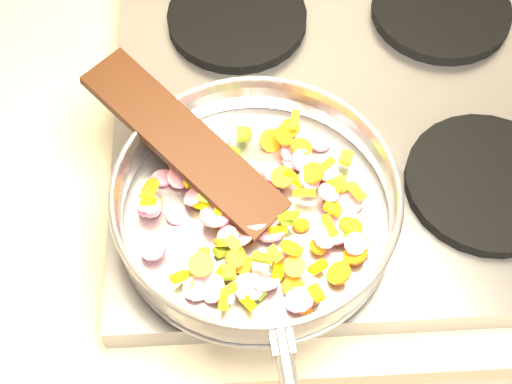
{
  "coord_description": "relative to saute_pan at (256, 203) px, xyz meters",
  "views": [
    {
      "loc": [
        -0.85,
        1.1,
        1.65
      ],
      "look_at": [
        -0.83,
        1.49,
        1.01
      ],
      "focal_mm": 50.0,
      "sensor_mm": 36.0,
      "label": 1
    }
  ],
  "objects": [
    {
      "name": "grate_br",
      "position": [
        0.27,
        0.32,
        -0.04
      ],
      "size": [
        0.19,
        0.19,
        0.02
      ],
      "primitive_type": "cylinder",
      "color": "black",
      "rests_on": "cooktop"
    },
    {
      "name": "vegetable_heap",
      "position": [
        0.01,
        -0.0,
        -0.01
      ],
      "size": [
        0.26,
        0.25,
        0.05
      ],
      "color": "#CD1455",
      "rests_on": "saute_pan"
    },
    {
      "name": "grate_fl",
      "position": [
        -0.01,
        0.04,
        -0.04
      ],
      "size": [
        0.19,
        0.19,
        0.02
      ],
      "primitive_type": "cylinder",
      "color": "black",
      "rests_on": "cooktop"
    },
    {
      "name": "grate_bl",
      "position": [
        -0.01,
        0.32,
        -0.04
      ],
      "size": [
        0.19,
        0.19,
        0.02
      ],
      "primitive_type": "cylinder",
      "color": "black",
      "rests_on": "cooktop"
    },
    {
      "name": "saute_pan",
      "position": [
        0.0,
        0.0,
        0.0
      ],
      "size": [
        0.35,
        0.52,
        0.06
      ],
      "rotation": [
        0.0,
        0.0,
        0.1
      ],
      "color": "#9E9EA5",
      "rests_on": "grate_fl"
    },
    {
      "name": "grate_fr",
      "position": [
        0.27,
        0.04,
        -0.04
      ],
      "size": [
        0.19,
        0.19,
        0.02
      ],
      "primitive_type": "cylinder",
      "color": "black",
      "rests_on": "cooktop"
    },
    {
      "name": "cooktop",
      "position": [
        0.13,
        0.18,
        -0.07
      ],
      "size": [
        0.6,
        0.6,
        0.04
      ],
      "primitive_type": "cube",
      "color": "#939399",
      "rests_on": "counter_top"
    },
    {
      "name": "wooden_spatula",
      "position": [
        -0.08,
        0.07,
        0.02
      ],
      "size": [
        0.23,
        0.23,
        0.06
      ],
      "primitive_type": "cube",
      "rotation": [
        0.0,
        -0.18,
        2.35
      ],
      "color": "black",
      "rests_on": "saute_pan"
    }
  ]
}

